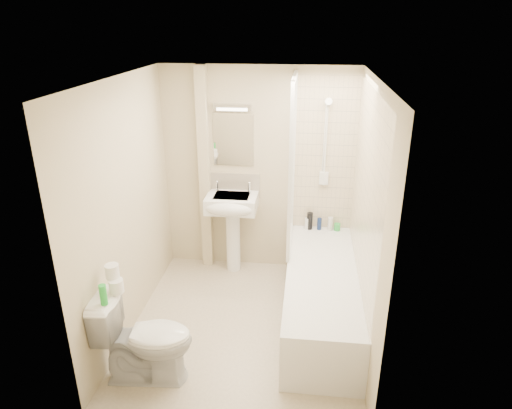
# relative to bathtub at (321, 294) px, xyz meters

# --- Properties ---
(floor) EXTENTS (2.50, 2.50, 0.00)m
(floor) POSITION_rel_bathtub_xyz_m (-0.75, -0.20, -0.29)
(floor) COLOR beige
(floor) RESTS_ON ground
(wall_back) EXTENTS (2.20, 0.02, 2.40)m
(wall_back) POSITION_rel_bathtub_xyz_m (-0.75, 1.05, 0.91)
(wall_back) COLOR beige
(wall_back) RESTS_ON ground
(wall_left) EXTENTS (0.02, 2.50, 2.40)m
(wall_left) POSITION_rel_bathtub_xyz_m (-1.85, -0.20, 0.91)
(wall_left) COLOR beige
(wall_left) RESTS_ON ground
(wall_right) EXTENTS (0.02, 2.50, 2.40)m
(wall_right) POSITION_rel_bathtub_xyz_m (0.35, -0.20, 0.91)
(wall_right) COLOR beige
(wall_right) RESTS_ON ground
(ceiling) EXTENTS (2.20, 2.50, 0.02)m
(ceiling) POSITION_rel_bathtub_xyz_m (-0.75, -0.20, 2.11)
(ceiling) COLOR white
(ceiling) RESTS_ON wall_back
(tile_back) EXTENTS (0.70, 0.01, 1.75)m
(tile_back) POSITION_rel_bathtub_xyz_m (0.00, 1.04, 1.14)
(tile_back) COLOR beige
(tile_back) RESTS_ON wall_back
(tile_right) EXTENTS (0.01, 2.10, 1.75)m
(tile_right) POSITION_rel_bathtub_xyz_m (0.34, 0.00, 1.14)
(tile_right) COLOR beige
(tile_right) RESTS_ON wall_right
(pipe_boxing) EXTENTS (0.12, 0.12, 2.40)m
(pipe_boxing) POSITION_rel_bathtub_xyz_m (-1.37, 0.99, 0.91)
(pipe_boxing) COLOR beige
(pipe_boxing) RESTS_ON ground
(splashback) EXTENTS (0.60, 0.02, 0.30)m
(splashback) POSITION_rel_bathtub_xyz_m (-1.03, 1.04, 0.74)
(splashback) COLOR beige
(splashback) RESTS_ON wall_back
(mirror) EXTENTS (0.46, 0.01, 0.60)m
(mirror) POSITION_rel_bathtub_xyz_m (-1.03, 1.04, 1.29)
(mirror) COLOR white
(mirror) RESTS_ON wall_back
(strip_light) EXTENTS (0.42, 0.07, 0.07)m
(strip_light) POSITION_rel_bathtub_xyz_m (-1.03, 1.02, 1.66)
(strip_light) COLOR silver
(strip_light) RESTS_ON wall_back
(bathtub) EXTENTS (0.70, 2.10, 0.55)m
(bathtub) POSITION_rel_bathtub_xyz_m (0.00, 0.00, 0.00)
(bathtub) COLOR white
(bathtub) RESTS_ON ground
(shower_screen) EXTENTS (0.04, 0.92, 1.80)m
(shower_screen) POSITION_rel_bathtub_xyz_m (-0.35, 0.60, 1.16)
(shower_screen) COLOR white
(shower_screen) RESTS_ON bathtub
(shower_fixture) EXTENTS (0.10, 0.16, 0.99)m
(shower_fixture) POSITION_rel_bathtub_xyz_m (-0.00, 0.99, 1.26)
(shower_fixture) COLOR white
(shower_fixture) RESTS_ON wall_back
(pedestal_sink) EXTENTS (0.58, 0.51, 1.11)m
(pedestal_sink) POSITION_rel_bathtub_xyz_m (-1.03, 0.81, 0.49)
(pedestal_sink) COLOR white
(pedestal_sink) RESTS_ON ground
(bottle_white_a) EXTENTS (0.06, 0.06, 0.14)m
(bottle_white_a) POSITION_rel_bathtub_xyz_m (-0.16, 0.96, 0.33)
(bottle_white_a) COLOR white
(bottle_white_a) RESTS_ON bathtub
(bottle_black_b) EXTENTS (0.07, 0.07, 0.21)m
(bottle_black_b) POSITION_rel_bathtub_xyz_m (-0.14, 0.96, 0.36)
(bottle_black_b) COLOR black
(bottle_black_b) RESTS_ON bathtub
(bottle_blue) EXTENTS (0.05, 0.05, 0.14)m
(bottle_blue) POSITION_rel_bathtub_xyz_m (-0.02, 0.96, 0.33)
(bottle_blue) COLOR navy
(bottle_blue) RESTS_ON bathtub
(bottle_white_b) EXTENTS (0.06, 0.06, 0.16)m
(bottle_white_b) POSITION_rel_bathtub_xyz_m (0.10, 0.96, 0.34)
(bottle_white_b) COLOR silver
(bottle_white_b) RESTS_ON bathtub
(bottle_green) EXTENTS (0.07, 0.07, 0.08)m
(bottle_green) POSITION_rel_bathtub_xyz_m (0.19, 0.96, 0.30)
(bottle_green) COLOR green
(bottle_green) RESTS_ON bathtub
(toilet) EXTENTS (0.56, 0.84, 0.79)m
(toilet) POSITION_rel_bathtub_xyz_m (-1.47, -0.99, 0.11)
(toilet) COLOR white
(toilet) RESTS_ON ground
(toilet_roll_lower) EXTENTS (0.12, 0.12, 0.11)m
(toilet_roll_lower) POSITION_rel_bathtub_xyz_m (-1.69, -0.94, 0.56)
(toilet_roll_lower) COLOR white
(toilet_roll_lower) RESTS_ON toilet
(toilet_roll_upper) EXTENTS (0.11, 0.11, 0.11)m
(toilet_roll_upper) POSITION_rel_bathtub_xyz_m (-1.73, -0.89, 0.67)
(toilet_roll_upper) COLOR white
(toilet_roll_upper) RESTS_ON toilet_roll_lower
(green_bottle) EXTENTS (0.06, 0.06, 0.17)m
(green_bottle) POSITION_rel_bathtub_xyz_m (-1.71, -1.11, 0.59)
(green_bottle) COLOR green
(green_bottle) RESTS_ON toilet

